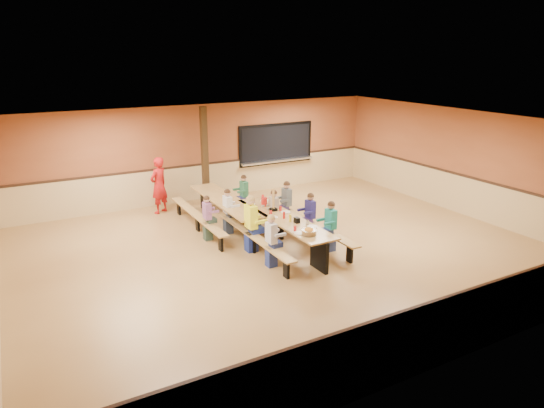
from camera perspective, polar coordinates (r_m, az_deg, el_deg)
ground at (r=11.62m, az=1.26°, el=-5.49°), size 12.00×12.00×0.00m
room_envelope at (r=11.37m, az=1.28°, el=-2.28°), size 12.04×10.04×3.02m
kitchen_pass_through at (r=16.58m, az=0.49°, el=6.89°), size 2.78×0.28×1.38m
structural_post at (r=14.91m, az=-7.91°, el=5.57°), size 0.18×0.18×3.00m
cafeteria_table_main at (r=11.71m, az=1.35°, el=-2.55°), size 1.91×3.70×0.74m
cafeteria_table_second at (r=13.13m, az=-5.44°, el=-0.38°), size 1.91×3.70×0.74m
seated_child_white_left at (r=10.58m, az=-0.09°, el=-4.39°), size 0.36×0.29×1.19m
seated_adult_yellow at (r=11.37m, az=-2.48°, el=-2.38°), size 0.44×0.36×1.35m
seated_child_grey_left at (r=12.55m, az=-5.22°, el=-0.91°), size 0.35×0.29×1.18m
seated_child_teal_right at (r=11.49m, az=6.90°, el=-2.66°), size 0.37×0.30×1.21m
seated_child_navy_right at (r=12.17m, az=4.50°, el=-1.48°), size 0.36×0.29×1.18m
seated_child_char_right at (r=13.10m, az=1.73°, el=0.03°), size 0.37×0.30×1.22m
seated_child_purple_sec at (r=12.18m, az=-7.62°, el=-1.68°), size 0.33×0.27×1.14m
seated_child_green_sec at (r=13.95m, az=-3.31°, el=1.01°), size 0.35×0.29×1.18m
seated_child_tan_sec at (r=12.45m, az=0.22°, el=-1.01°), size 0.35×0.29×1.17m
standing_woman at (r=14.45m, az=-13.17°, el=2.16°), size 0.73×0.66×1.66m
punch_pitcher at (r=12.45m, az=-0.94°, el=0.26°), size 0.16×0.16×0.22m
chip_bowl at (r=10.53m, az=4.38°, el=-3.26°), size 0.32×0.32×0.15m
napkin_dispenser at (r=11.25m, az=2.94°, el=-1.91°), size 0.10×0.14×0.13m
condiment_mustard at (r=11.32m, az=2.17°, el=-1.66°), size 0.06×0.06×0.17m
condiment_ketchup at (r=11.51m, az=1.42°, el=-1.32°), size 0.06×0.06×0.17m
table_paddle at (r=12.07m, az=0.17°, el=-0.15°), size 0.16×0.16×0.56m
place_settings at (r=11.62m, az=1.36°, el=-1.30°), size 0.65×3.30×0.11m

